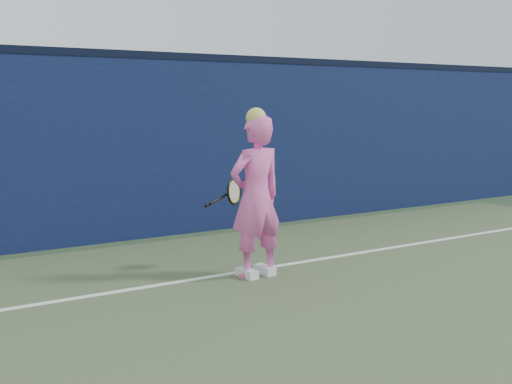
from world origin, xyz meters
TOP-DOWN VIEW (x-y plane):
  - backstop_wall at (0.00, 6.50)m, footprint 24.00×0.40m
  - wall_cap at (0.00, 6.50)m, footprint 24.00×0.42m
  - player at (-0.93, 3.79)m, footprint 0.68×0.47m
  - racket at (-0.96, 4.26)m, footprint 0.58×0.23m

SIDE VIEW (x-z plane):
  - racket at x=-0.96m, z-range 0.72..1.04m
  - player at x=-0.93m, z-range -0.03..1.82m
  - backstop_wall at x=0.00m, z-range 0.00..2.50m
  - wall_cap at x=0.00m, z-range 2.50..2.60m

